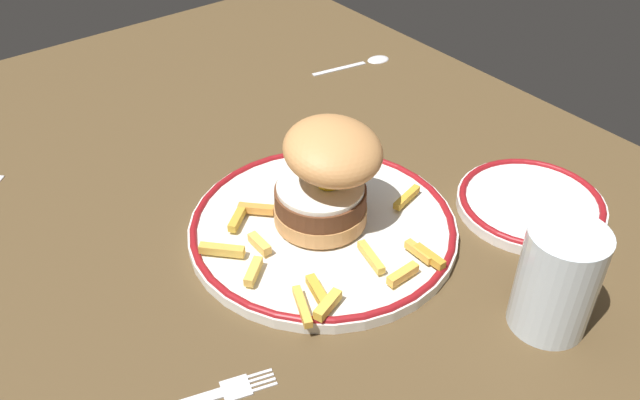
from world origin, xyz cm
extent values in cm
cube|color=#503C23|center=(0.00, 0.00, -2.00)|extent=(123.62, 85.11, 4.00)
cylinder|color=white|center=(2.19, -0.40, 0.60)|extent=(28.77, 28.77, 1.20)
torus|color=maroon|center=(2.19, -0.40, 1.20)|extent=(28.37, 28.37, 0.80)
cylinder|color=tan|center=(1.75, 0.16, 2.50)|extent=(9.90, 9.90, 1.80)
cylinder|color=#532E1A|center=(1.75, 0.16, 4.49)|extent=(9.65, 9.65, 2.17)
cylinder|color=white|center=(1.75, 0.16, 5.82)|extent=(9.14, 9.14, 0.50)
ellipsoid|color=yellow|center=(2.28, 0.65, 6.49)|extent=(2.60, 2.60, 1.40)
ellipsoid|color=tan|center=(2.43, 1.07, 10.29)|extent=(11.47, 10.89, 6.36)
cube|color=gold|center=(11.06, -9.34, 1.99)|extent=(4.71, 2.56, 0.79)
cube|color=gold|center=(-0.20, -11.16, 2.06)|extent=(3.98, 3.84, 0.92)
cube|color=gold|center=(-3.45, -4.79, 2.04)|extent=(3.41, 3.38, 0.88)
cube|color=gold|center=(13.68, 0.75, 2.06)|extent=(1.05, 3.62, 0.92)
cube|color=gold|center=(4.53, -10.38, 2.06)|extent=(2.91, 3.25, 0.91)
cube|color=gold|center=(5.04, 9.55, 1.99)|extent=(1.88, 4.49, 0.77)
cube|color=gold|center=(-3.43, -7.08, 2.04)|extent=(3.32, 3.84, 0.87)
cube|color=gold|center=(13.45, 4.60, 2.03)|extent=(3.68, 0.93, 0.86)
cube|color=gold|center=(10.49, -7.11, 2.07)|extent=(4.08, 1.94, 0.93)
cube|color=gold|center=(12.38, -7.42, 2.09)|extent=(2.16, 3.72, 0.97)
cube|color=#EDB34E|center=(1.54, -7.67, 2.07)|extent=(3.09, 1.01, 0.94)
cube|color=gold|center=(12.30, 4.31, 2.02)|extent=(3.45, 0.86, 0.83)
cube|color=#ECAD45|center=(-5.59, 10.14, 2.04)|extent=(3.77, 1.80, 0.88)
cube|color=gold|center=(9.93, 0.20, 2.00)|extent=(4.58, 1.86, 0.80)
cylinder|color=silver|center=(24.90, 8.46, 5.37)|extent=(7.12, 7.12, 10.74)
cylinder|color=silver|center=(24.90, 8.46, 3.02)|extent=(6.55, 6.55, 6.03)
cylinder|color=white|center=(13.33, 20.93, 0.60)|extent=(16.45, 16.45, 1.20)
torus|color=maroon|center=(13.33, 20.93, 1.20)|extent=(16.05, 16.05, 0.80)
cube|color=silver|center=(13.67, -18.26, 0.18)|extent=(2.80, 2.93, 0.32)
cube|color=silver|center=(13.58, -15.94, 0.18)|extent=(0.94, 2.37, 0.28)
cube|color=silver|center=(14.06, -16.09, 0.18)|extent=(0.94, 2.37, 0.28)
cube|color=silver|center=(14.54, -16.23, 0.18)|extent=(0.94, 2.37, 0.28)
cube|color=silver|center=(15.02, -16.38, 0.18)|extent=(0.94, 2.37, 0.28)
cube|color=silver|center=(-26.61, 25.74, 0.20)|extent=(2.42, 9.00, 0.32)
ellipsoid|color=silver|center=(-25.34, 32.63, 0.40)|extent=(3.21, 4.01, 0.90)
camera|label=1|loc=(45.29, -33.90, 46.92)|focal=37.45mm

